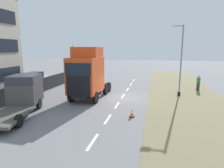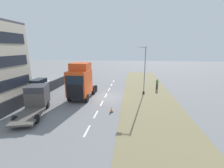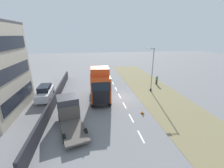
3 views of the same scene
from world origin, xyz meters
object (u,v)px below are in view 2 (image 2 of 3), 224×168
(lorry_cab, at_px, (80,82))
(traffic_cone_lead, at_px, (111,110))
(pedestrian, at_px, (157,84))
(lamp_post, at_px, (144,73))
(flatbed_truck, at_px, (36,98))
(parked_car, at_px, (39,86))

(lorry_cab, relative_size, traffic_cone_lead, 11.08)
(lorry_cab, xyz_separation_m, pedestrian, (-10.93, -6.41, -1.56))
(lamp_post, bearing_deg, lorry_cab, 21.38)
(flatbed_truck, distance_m, lamp_post, 14.25)
(parked_car, xyz_separation_m, lamp_post, (-16.12, -0.72, 2.27))
(lorry_cab, relative_size, parked_car, 1.35)
(lorry_cab, xyz_separation_m, parked_car, (7.69, -2.58, -1.44))
(lorry_cab, bearing_deg, lamp_post, -157.75)
(parked_car, bearing_deg, flatbed_truck, 119.22)
(lamp_post, bearing_deg, pedestrian, -128.80)
(lorry_cab, relative_size, flatbed_truck, 1.01)
(lorry_cab, bearing_deg, pedestrian, -148.73)
(pedestrian, bearing_deg, lorry_cab, 30.41)
(lorry_cab, relative_size, pedestrian, 3.74)
(pedestrian, bearing_deg, flatbed_truck, 35.96)
(traffic_cone_lead, bearing_deg, pedestrian, -122.13)
(flatbed_truck, distance_m, parked_car, 7.87)
(lorry_cab, xyz_separation_m, lamp_post, (-8.42, -3.30, 0.83))
(parked_car, bearing_deg, pedestrian, -170.55)
(lorry_cab, relative_size, lamp_post, 0.93)
(lamp_post, distance_m, pedestrian, 4.66)
(parked_car, height_order, pedestrian, parked_car)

